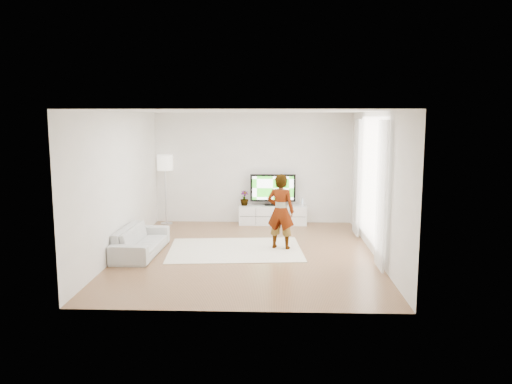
{
  "coord_description": "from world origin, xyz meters",
  "views": [
    {
      "loc": [
        0.53,
        -9.63,
        2.7
      ],
      "look_at": [
        0.16,
        0.4,
        1.18
      ],
      "focal_mm": 35.0,
      "sensor_mm": 36.0,
      "label": 1
    }
  ],
  "objects_px": {
    "rug": "(235,250)",
    "player": "(281,211)",
    "sofa": "(141,240)",
    "floor_lamp": "(165,166)",
    "media_console": "(273,215)",
    "television": "(273,189)"
  },
  "relations": [
    {
      "from": "media_console",
      "to": "floor_lamp",
      "type": "distance_m",
      "value": 2.98
    },
    {
      "from": "television",
      "to": "floor_lamp",
      "type": "bearing_deg",
      "value": -178.04
    },
    {
      "from": "television",
      "to": "rug",
      "type": "bearing_deg",
      "value": -106.59
    },
    {
      "from": "media_console",
      "to": "sofa",
      "type": "relative_size",
      "value": 0.91
    },
    {
      "from": "television",
      "to": "player",
      "type": "xyz_separation_m",
      "value": [
        0.17,
        -2.41,
        -0.12
      ]
    },
    {
      "from": "television",
      "to": "sofa",
      "type": "height_order",
      "value": "television"
    },
    {
      "from": "player",
      "to": "rug",
      "type": "bearing_deg",
      "value": 23.0
    },
    {
      "from": "media_console",
      "to": "rug",
      "type": "bearing_deg",
      "value": -106.76
    },
    {
      "from": "television",
      "to": "player",
      "type": "height_order",
      "value": "player"
    },
    {
      "from": "media_console",
      "to": "player",
      "type": "bearing_deg",
      "value": -86.0
    },
    {
      "from": "rug",
      "to": "floor_lamp",
      "type": "relative_size",
      "value": 1.53
    },
    {
      "from": "player",
      "to": "media_console",
      "type": "bearing_deg",
      "value": -71.34
    },
    {
      "from": "media_console",
      "to": "rug",
      "type": "distance_m",
      "value": 2.64
    },
    {
      "from": "media_console",
      "to": "rug",
      "type": "xyz_separation_m",
      "value": [
        -0.76,
        -2.51,
        -0.23
      ]
    },
    {
      "from": "rug",
      "to": "player",
      "type": "relative_size",
      "value": 1.74
    },
    {
      "from": "sofa",
      "to": "floor_lamp",
      "type": "distance_m",
      "value": 3.06
    },
    {
      "from": "sofa",
      "to": "floor_lamp",
      "type": "bearing_deg",
      "value": 3.36
    },
    {
      "from": "rug",
      "to": "player",
      "type": "xyz_separation_m",
      "value": [
        0.92,
        0.14,
        0.78
      ]
    },
    {
      "from": "player",
      "to": "floor_lamp",
      "type": "bearing_deg",
      "value": -24.23
    },
    {
      "from": "sofa",
      "to": "rug",
      "type": "bearing_deg",
      "value": -77.86
    },
    {
      "from": "sofa",
      "to": "television",
      "type": "bearing_deg",
      "value": -40.64
    },
    {
      "from": "television",
      "to": "rug",
      "type": "height_order",
      "value": "television"
    }
  ]
}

